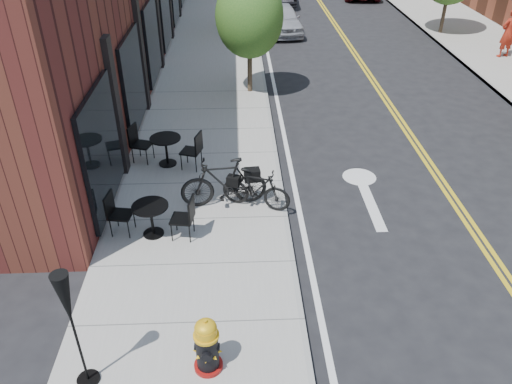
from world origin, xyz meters
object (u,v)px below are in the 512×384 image
object	(u,v)px
bicycle_right	(256,189)
bistro_set_c	(166,147)
parked_car_a	(282,19)
pedestrian	(508,33)
patio_umbrella	(68,308)
bicycle_left	(224,182)
fire_hydrant	(207,346)
bistro_set_b	(151,216)

from	to	relation	value
bicycle_right	bistro_set_c	xyz separation A→B (m)	(-2.21, 2.06, 0.02)
parked_car_a	pedestrian	xyz separation A→B (m)	(8.69, -4.37, 0.43)
bicycle_right	patio_umbrella	size ratio (longest dim) A/B	0.75
bistro_set_c	pedestrian	world-z (taller)	pedestrian
bicycle_left	pedestrian	size ratio (longest dim) A/B	1.01
bistro_set_c	parked_car_a	distance (m)	13.37
bicycle_left	patio_umbrella	size ratio (longest dim) A/B	0.92
fire_hydrant	pedestrian	bearing A→B (deg)	56.79
bicycle_right	bistro_set_c	world-z (taller)	bistro_set_c
bicycle_left	bistro_set_b	world-z (taller)	bicycle_left
bicycle_left	parked_car_a	world-z (taller)	parked_car_a
bistro_set_b	pedestrian	distance (m)	17.07
fire_hydrant	parked_car_a	xyz separation A→B (m)	(2.78, 19.11, 0.05)
fire_hydrant	parked_car_a	size ratio (longest dim) A/B	0.27
bicycle_right	parked_car_a	world-z (taller)	parked_car_a
fire_hydrant	patio_umbrella	xyz separation A→B (m)	(-1.79, -0.16, 1.03)
bicycle_right	bistro_set_b	xyz separation A→B (m)	(-2.19, -0.92, -0.01)
bistro_set_b	bistro_set_c	size ratio (longest dim) A/B	0.95
patio_umbrella	pedestrian	size ratio (longest dim) A/B	1.10
pedestrian	bistro_set_b	bearing A→B (deg)	24.77
bicycle_left	bicycle_right	world-z (taller)	bicycle_left
bicycle_left	bistro_set_c	distance (m)	2.44
fire_hydrant	pedestrian	distance (m)	18.68
bistro_set_c	parked_car_a	size ratio (longest dim) A/B	0.49
bistro_set_b	patio_umbrella	bearing A→B (deg)	-89.40
bicycle_left	bistro_set_b	size ratio (longest dim) A/B	1.09
fire_hydrant	bicycle_right	distance (m)	4.41
bistro_set_b	patio_umbrella	xyz separation A→B (m)	(-0.51, -3.56, 1.04)
bicycle_left	bistro_set_b	distance (m)	1.82
bicycle_right	bistro_set_c	distance (m)	3.02
patio_umbrella	bicycle_right	bearing A→B (deg)	58.84
bicycle_right	pedestrian	world-z (taller)	pedestrian
pedestrian	bicycle_left	bearing A→B (deg)	25.51
bicycle_right	bistro_set_b	bearing A→B (deg)	133.36
bicycle_left	bicycle_right	size ratio (longest dim) A/B	1.22
bicycle_right	pedestrian	distance (m)	14.84
bicycle_right	patio_umbrella	xyz separation A→B (m)	(-2.71, -4.47, 1.04)
fire_hydrant	bistro_set_b	world-z (taller)	fire_hydrant
patio_umbrella	parked_car_a	bearing A→B (deg)	76.67
bicycle_right	parked_car_a	xyz separation A→B (m)	(1.86, 14.80, 0.05)
bistro_set_c	fire_hydrant	bearing A→B (deg)	-60.82
bistro_set_b	patio_umbrella	size ratio (longest dim) A/B	0.84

